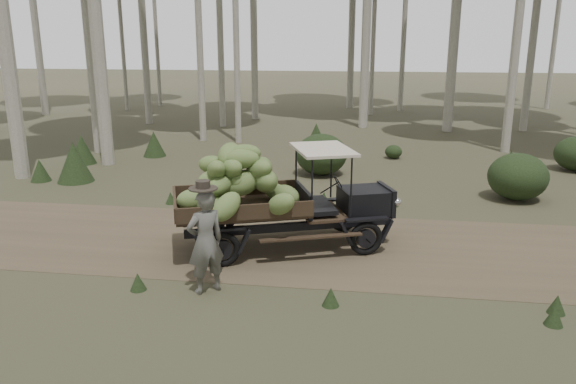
% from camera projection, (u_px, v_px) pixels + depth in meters
% --- Properties ---
extents(ground, '(120.00, 120.00, 0.00)m').
position_uv_depth(ground, '(395.00, 250.00, 10.95)').
color(ground, '#473D2B').
rests_on(ground, ground).
extents(dirt_track, '(70.00, 4.00, 0.01)m').
position_uv_depth(dirt_track, '(395.00, 250.00, 10.95)').
color(dirt_track, brown).
rests_on(dirt_track, ground).
extents(banana_truck, '(4.48, 2.94, 2.18)m').
position_uv_depth(banana_truck, '(259.00, 189.00, 10.59)').
color(banana_truck, black).
rests_on(banana_truck, ground).
extents(farmer, '(0.74, 0.72, 1.87)m').
position_uv_depth(farmer, '(205.00, 240.00, 8.93)').
color(farmer, '#595851').
rests_on(farmer, ground).
extents(undergrowth, '(21.96, 22.17, 1.39)m').
position_uv_depth(undergrowth, '(438.00, 253.00, 9.28)').
color(undergrowth, '#233319').
rests_on(undergrowth, ground).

